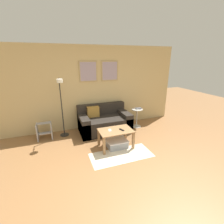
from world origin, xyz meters
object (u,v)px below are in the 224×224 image
(book_stack, at_px, (138,109))
(step_stool, at_px, (44,131))
(floor_lamp, at_px, (62,104))
(side_table, at_px, (137,116))
(couch, at_px, (104,122))
(coffee_table, at_px, (116,134))
(remote_control, at_px, (122,130))
(cell_phone, at_px, (110,130))
(storage_bin, at_px, (116,143))

(book_stack, xyz_separation_m, step_stool, (-2.86, 0.15, -0.38))
(floor_lamp, relative_size, side_table, 2.76)
(couch, height_order, coffee_table, couch)
(remote_control, distance_m, step_stool, 2.20)
(floor_lamp, height_order, remote_control, floor_lamp)
(book_stack, bearing_deg, coffee_table, -140.03)
(side_table, xyz_separation_m, book_stack, (0.02, -0.01, 0.26))
(couch, relative_size, side_table, 2.50)
(coffee_table, height_order, cell_phone, cell_phone)
(coffee_table, relative_size, floor_lamp, 0.50)
(book_stack, bearing_deg, side_table, 159.90)
(coffee_table, xyz_separation_m, side_table, (1.13, 0.97, -0.00))
(side_table, height_order, book_stack, book_stack)
(coffee_table, xyz_separation_m, remote_control, (0.14, -0.05, 0.11))
(book_stack, bearing_deg, storage_bin, -139.81)
(coffee_table, distance_m, storage_bin, 0.27)
(coffee_table, distance_m, remote_control, 0.18)
(floor_lamp, bearing_deg, remote_control, -38.50)
(storage_bin, distance_m, floor_lamp, 1.80)
(floor_lamp, relative_size, book_stack, 7.83)
(remote_control, bearing_deg, cell_phone, 143.11)
(cell_phone, xyz_separation_m, step_stool, (-1.57, 1.07, -0.23))
(coffee_table, xyz_separation_m, book_stack, (1.15, 0.96, 0.26))
(remote_control, distance_m, cell_phone, 0.29)
(floor_lamp, xyz_separation_m, side_table, (2.31, -0.04, -0.63))
(remote_control, bearing_deg, couch, 76.27)
(storage_bin, bearing_deg, cell_phone, 171.82)
(step_stool, bearing_deg, floor_lamp, -11.58)
(floor_lamp, bearing_deg, coffee_table, -40.40)
(coffee_table, bearing_deg, cell_phone, 164.28)
(storage_bin, height_order, cell_phone, cell_phone)
(couch, height_order, book_stack, couch)
(book_stack, bearing_deg, remote_control, -134.95)
(storage_bin, distance_m, remote_control, 0.40)
(side_table, distance_m, remote_control, 1.42)
(couch, xyz_separation_m, storage_bin, (0.00, -1.03, -0.19))
(floor_lamp, relative_size, cell_phone, 12.06)
(storage_bin, bearing_deg, coffee_table, -150.40)
(storage_bin, distance_m, side_table, 1.48)
(storage_bin, xyz_separation_m, step_stool, (-1.74, 1.10, 0.15))
(couch, xyz_separation_m, step_stool, (-1.73, 0.07, -0.04))
(book_stack, bearing_deg, step_stool, 176.95)
(floor_lamp, height_order, side_table, floor_lamp)
(cell_phone, height_order, step_stool, cell_phone)
(coffee_table, bearing_deg, step_stool, 146.93)
(floor_lamp, relative_size, step_stool, 3.66)
(coffee_table, relative_size, storage_bin, 1.62)
(coffee_table, height_order, floor_lamp, floor_lamp)
(remote_control, xyz_separation_m, cell_phone, (-0.28, 0.09, -0.01))
(coffee_table, bearing_deg, book_stack, 39.97)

